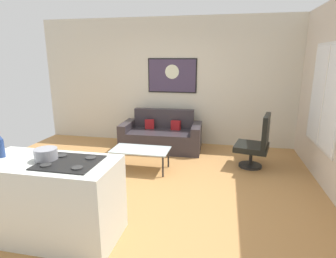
% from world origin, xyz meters
% --- Properties ---
extents(ground, '(6.40, 6.40, 0.04)m').
position_xyz_m(ground, '(0.00, 0.00, -0.02)').
color(ground, '#B27E46').
extents(back_wall, '(6.40, 0.05, 2.80)m').
position_xyz_m(back_wall, '(0.00, 2.42, 1.40)').
color(back_wall, beige).
rests_on(back_wall, ground).
extents(couch, '(1.72, 0.88, 0.83)m').
position_xyz_m(couch, '(-0.23, 1.84, 0.28)').
color(couch, '#302A2F').
rests_on(couch, ground).
extents(coffee_table, '(1.00, 0.53, 0.38)m').
position_xyz_m(coffee_table, '(-0.32, 0.62, 0.35)').
color(coffee_table, silver).
rests_on(coffee_table, ground).
extents(armchair, '(0.68, 0.70, 0.98)m').
position_xyz_m(armchair, '(1.67, 1.14, 0.46)').
color(armchair, black).
rests_on(armchair, ground).
extents(kitchen_counter, '(1.48, 0.71, 0.91)m').
position_xyz_m(kitchen_counter, '(-0.72, -1.38, 0.44)').
color(kitchen_counter, silver).
rests_on(kitchen_counter, ground).
extents(soda_bottle, '(0.08, 0.08, 0.29)m').
position_xyz_m(soda_bottle, '(-1.27, -1.37, 1.01)').
color(soda_bottle, navy).
rests_on(soda_bottle, kitchen_counter).
extents(mixing_bowl, '(0.24, 0.24, 0.13)m').
position_xyz_m(mixing_bowl, '(-0.73, -1.35, 0.95)').
color(mixing_bowl, '#90929B').
rests_on(mixing_bowl, kitchen_counter).
extents(wall_painting, '(1.10, 0.03, 0.76)m').
position_xyz_m(wall_painting, '(-0.11, 2.38, 1.55)').
color(wall_painting, black).
extents(window, '(0.03, 1.34, 1.63)m').
position_xyz_m(window, '(2.59, 0.90, 1.35)').
color(window, silver).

